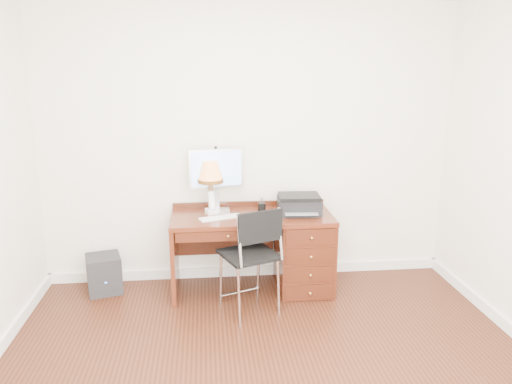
{
  "coord_description": "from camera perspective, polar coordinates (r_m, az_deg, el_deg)",
  "views": [
    {
      "loc": [
        -0.42,
        -3.04,
        2.09
      ],
      "look_at": [
        0.02,
        1.2,
        1.02
      ],
      "focal_mm": 35.0,
      "sensor_mm": 36.0,
      "label": 1
    }
  ],
  "objects": [
    {
      "name": "equipment_box",
      "position": [
        5.03,
        -16.97,
        -8.92
      ],
      "size": [
        0.38,
        0.38,
        0.36
      ],
      "primitive_type": "cube",
      "rotation": [
        0.0,
        0.0,
        0.27
      ],
      "color": "black",
      "rests_on": "ground"
    },
    {
      "name": "ground",
      "position": [
        3.72,
        1.74,
        -20.17
      ],
      "size": [
        4.0,
        4.0,
        0.0
      ],
      "primitive_type": "plane",
      "color": "black",
      "rests_on": "ground"
    },
    {
      "name": "desk",
      "position": [
        4.81,
        3.37,
        -6.36
      ],
      "size": [
        1.5,
        0.67,
        0.75
      ],
      "color": "#552112",
      "rests_on": "ground"
    },
    {
      "name": "leg_lamp",
      "position": [
        4.68,
        -5.23,
        1.9
      ],
      "size": [
        0.24,
        0.24,
        0.49
      ],
      "color": "black",
      "rests_on": "desk"
    },
    {
      "name": "phone",
      "position": [
        4.7,
        -5.1,
        -1.73
      ],
      "size": [
        0.13,
        0.13,
        0.21
      ],
      "rotation": [
        0.0,
        0.0,
        0.34
      ],
      "color": "white",
      "rests_on": "desk"
    },
    {
      "name": "chair",
      "position": [
        4.29,
        -0.72,
        -6.59
      ],
      "size": [
        0.58,
        0.59,
        0.95
      ],
      "rotation": [
        0.0,
        0.0,
        0.37
      ],
      "color": "black",
      "rests_on": "ground"
    },
    {
      "name": "keyboard",
      "position": [
        4.57,
        -4.14,
        -2.94
      ],
      "size": [
        0.39,
        0.22,
        0.01
      ],
      "primitive_type": "cube",
      "rotation": [
        0.0,
        0.0,
        0.32
      ],
      "color": "white",
      "rests_on": "desk"
    },
    {
      "name": "mouse_pad",
      "position": [
        4.64,
        2.05,
        -2.59
      ],
      "size": [
        0.2,
        0.2,
        0.04
      ],
      "color": "black",
      "rests_on": "desk"
    },
    {
      "name": "printer",
      "position": [
        4.72,
        4.93,
        -1.38
      ],
      "size": [
        0.42,
        0.33,
        0.18
      ],
      "rotation": [
        0.0,
        0.0,
        -0.06
      ],
      "color": "black",
      "rests_on": "desk"
    },
    {
      "name": "monitor",
      "position": [
        4.74,
        -4.51,
        2.3
      ],
      "size": [
        0.52,
        0.2,
        0.6
      ],
      "rotation": [
        0.0,
        0.0,
        0.16
      ],
      "color": "silver",
      "rests_on": "desk"
    },
    {
      "name": "room_shell",
      "position": [
        4.22,
        0.57,
        -14.81
      ],
      "size": [
        4.0,
        4.0,
        4.0
      ],
      "color": "white",
      "rests_on": "ground"
    },
    {
      "name": "pen_cup",
      "position": [
        4.73,
        0.66,
        -1.81
      ],
      "size": [
        0.07,
        0.07,
        0.09
      ],
      "primitive_type": "cylinder",
      "color": "black",
      "rests_on": "desk"
    }
  ]
}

